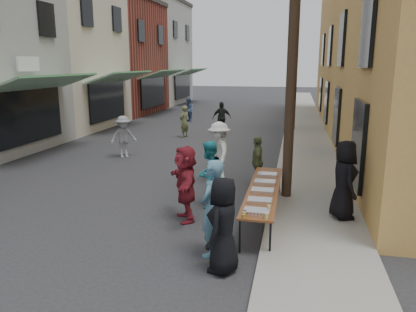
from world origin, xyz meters
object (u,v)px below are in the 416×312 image
at_px(guest_front_c, 209,174).
at_px(server, 344,180).
at_px(utility_pole_mid, 296,47).
at_px(utility_pole_near, 294,26).
at_px(catering_tray_sausage, 257,212).
at_px(guest_front_a, 223,225).
at_px(utility_pole_far, 297,53).
at_px(serving_table, 263,190).

distance_m(guest_front_c, server, 3.25).
bearing_deg(utility_pole_mid, utility_pole_near, -90.00).
relative_size(utility_pole_mid, catering_tray_sausage, 18.00).
xyz_separation_m(utility_pole_mid, guest_front_a, (-0.98, -16.23, -3.64)).
height_order(utility_pole_mid, catering_tray_sausage, utility_pole_mid).
height_order(utility_pole_near, utility_pole_far, same).
height_order(serving_table, guest_front_a, guest_front_a).
bearing_deg(utility_pole_far, utility_pole_near, -90.00).
bearing_deg(guest_front_a, server, 156.24).
height_order(utility_pole_near, utility_pole_mid, same).
height_order(utility_pole_mid, serving_table, utility_pole_mid).
bearing_deg(guest_front_a, utility_pole_near, -178.35).
bearing_deg(guest_front_a, guest_front_c, -148.79).
height_order(utility_pole_near, guest_front_a, utility_pole_near).
height_order(utility_pole_far, server, utility_pole_far).
relative_size(utility_pole_far, serving_table, 2.25).
bearing_deg(utility_pole_far, server, -87.07).
xyz_separation_m(utility_pole_mid, guest_front_c, (-1.93, -13.03, -3.64)).
height_order(utility_pole_near, guest_front_c, utility_pole_near).
height_order(utility_pole_far, guest_front_a, utility_pole_far).
bearing_deg(utility_pole_far, utility_pole_mid, -90.00).
bearing_deg(serving_table, utility_pole_near, 72.68).
distance_m(utility_pole_far, server, 25.63).
xyz_separation_m(utility_pole_far, catering_tray_sausage, (-0.50, -27.25, -3.71)).
bearing_deg(utility_pole_near, serving_table, -107.32).
xyz_separation_m(serving_table, catering_tray_sausage, (-0.00, -1.65, 0.08)).
bearing_deg(catering_tray_sausage, guest_front_c, 122.70).
relative_size(utility_pole_near, server, 4.95).
height_order(utility_pole_far, guest_front_c, utility_pole_far).
relative_size(utility_pole_near, guest_front_a, 5.24).
distance_m(guest_front_a, server, 3.67).
xyz_separation_m(utility_pole_far, guest_front_a, (-0.98, -28.23, -3.64)).
distance_m(serving_table, catering_tray_sausage, 1.65).
distance_m(guest_front_a, guest_front_c, 3.33).
bearing_deg(utility_pole_mid, server, -84.44).
bearing_deg(serving_table, guest_front_c, 158.10).
xyz_separation_m(serving_table, server, (1.80, 0.25, 0.30)).
xyz_separation_m(utility_pole_near, serving_table, (-0.50, -1.60, -3.79)).
distance_m(utility_pole_near, utility_pole_far, 24.00).
distance_m(utility_pole_near, serving_table, 4.14).
height_order(catering_tray_sausage, guest_front_a, guest_front_a).
height_order(serving_table, server, server).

